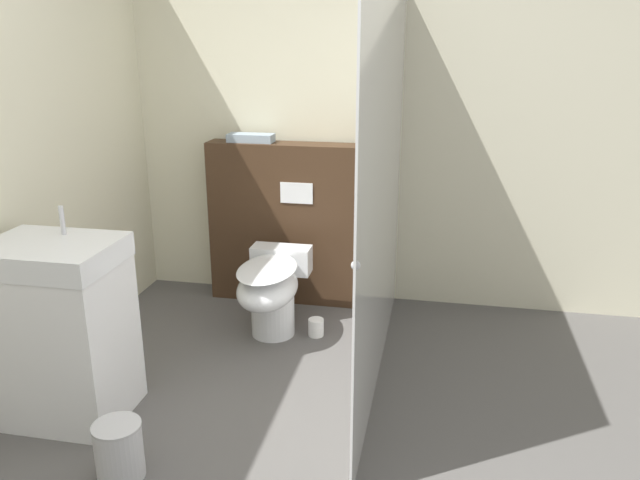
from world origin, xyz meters
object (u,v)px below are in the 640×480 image
(hair_drier, at_px, (376,133))
(waste_bin, at_px, (119,451))
(toilet, at_px, (271,289))
(sink_vanity, at_px, (61,330))

(hair_drier, height_order, waste_bin, hair_drier)
(toilet, bearing_deg, hair_drier, 46.68)
(hair_drier, bearing_deg, waste_bin, -112.68)
(toilet, relative_size, waste_bin, 2.70)
(toilet, height_order, sink_vanity, sink_vanity)
(toilet, distance_m, hair_drier, 1.21)
(toilet, xyz_separation_m, waste_bin, (-0.28, -1.41, -0.18))
(toilet, relative_size, sink_vanity, 0.67)
(toilet, bearing_deg, sink_vanity, -127.13)
(sink_vanity, xyz_separation_m, waste_bin, (0.49, -0.40, -0.32))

